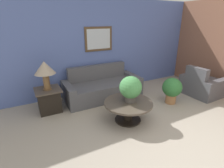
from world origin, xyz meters
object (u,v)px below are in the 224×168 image
at_px(couch_main, 102,88).
at_px(side_table, 49,100).
at_px(table_lamp, 45,69).
at_px(potted_plant_on_table, 131,88).
at_px(coffee_table, 128,107).
at_px(potted_plant_floor, 172,89).
at_px(armchair, 202,85).

distance_m(couch_main, side_table, 1.44).
xyz_separation_m(table_lamp, potted_plant_on_table, (1.46, -1.21, -0.29)).
relative_size(couch_main, table_lamp, 3.17).
xyz_separation_m(coffee_table, potted_plant_floor, (1.44, 0.19, 0.07)).
xyz_separation_m(couch_main, side_table, (-1.43, -0.13, 0.01)).
distance_m(table_lamp, potted_plant_floor, 3.10).
height_order(armchair, side_table, armchair).
bearing_deg(potted_plant_floor, potted_plant_on_table, -172.73).
bearing_deg(table_lamp, couch_main, 5.11).
distance_m(couch_main, potted_plant_floor, 1.84).
distance_m(armchair, potted_plant_on_table, 2.65).
bearing_deg(coffee_table, side_table, 139.13).
distance_m(coffee_table, side_table, 1.87).
bearing_deg(side_table, table_lamp, -90.00).
distance_m(side_table, table_lamp, 0.74).
bearing_deg(armchair, table_lamp, 73.71).
height_order(couch_main, coffee_table, couch_main).
xyz_separation_m(potted_plant_on_table, potted_plant_floor, (1.39, 0.18, -0.34)).
bearing_deg(couch_main, coffee_table, -90.89).
height_order(side_table, potted_plant_on_table, potted_plant_on_table).
xyz_separation_m(couch_main, potted_plant_floor, (1.42, -1.16, 0.11)).
xyz_separation_m(coffee_table, side_table, (-1.41, 1.22, -0.04)).
bearing_deg(coffee_table, potted_plant_on_table, 16.17).
bearing_deg(potted_plant_on_table, potted_plant_floor, 7.27).
xyz_separation_m(couch_main, table_lamp, (-1.43, -0.13, 0.75)).
height_order(coffee_table, potted_plant_on_table, potted_plant_on_table).
height_order(coffee_table, side_table, side_table).
relative_size(couch_main, armchair, 2.05).
bearing_deg(side_table, coffee_table, -40.87).
relative_size(table_lamp, potted_plant_on_table, 1.19).
bearing_deg(table_lamp, potted_plant_floor, -19.85).
distance_m(coffee_table, potted_plant_floor, 1.46).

